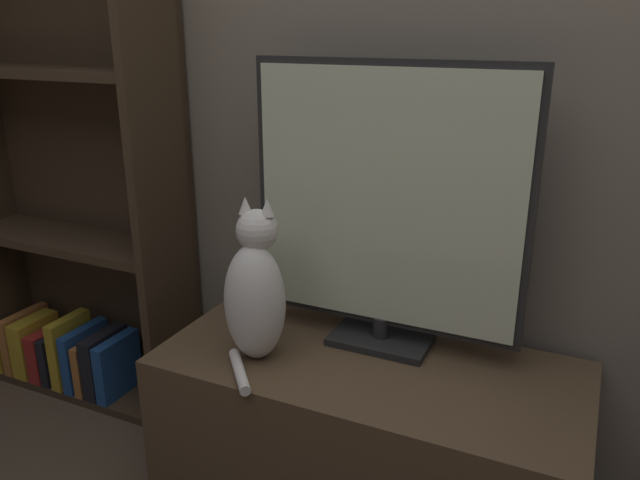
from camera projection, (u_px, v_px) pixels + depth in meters
wall_back at (418, 24)px, 1.63m from camera, size 4.80×0.05×2.60m
tv_stand at (366, 434)px, 1.72m from camera, size 1.12×0.52×0.45m
tv at (386, 208)px, 1.62m from camera, size 0.75×0.17×0.77m
cat at (256, 293)px, 1.62m from camera, size 0.18×0.28×0.44m
bookshelf at (74, 191)px, 2.17m from camera, size 0.85×0.28×1.74m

